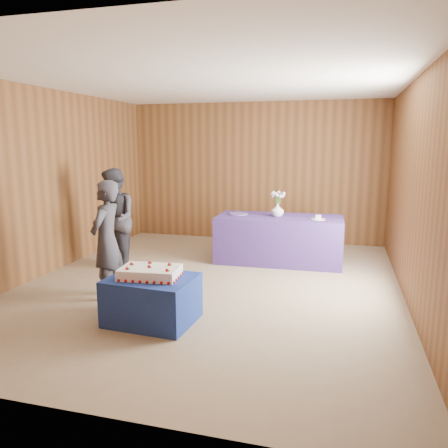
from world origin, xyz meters
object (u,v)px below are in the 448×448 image
at_px(cake_table, 152,300).
at_px(guest_right, 114,220).
at_px(vase, 278,210).
at_px(serving_table, 279,239).
at_px(sheet_cake, 150,272).
at_px(guest_left, 106,240).

distance_m(cake_table, guest_right, 2.26).
distance_m(cake_table, vase, 3.02).
xyz_separation_m(serving_table, sheet_cake, (-0.98, -2.81, 0.18)).
bearing_deg(sheet_cake, cake_table, 11.90).
height_order(serving_table, vase, vase).
height_order(cake_table, vase, vase).
relative_size(cake_table, guest_right, 0.58).
relative_size(sheet_cake, guest_left, 0.46).
height_order(guest_left, guest_right, guest_right).
bearing_deg(sheet_cake, vase, 65.91).
distance_m(serving_table, sheet_cake, 2.98).
relative_size(serving_table, vase, 9.62).
relative_size(guest_left, guest_right, 0.95).
relative_size(sheet_cake, guest_right, 0.44).
distance_m(serving_table, guest_left, 2.91).
xyz_separation_m(vase, guest_left, (-1.79, -2.24, -0.12)).
bearing_deg(guest_right, guest_left, -19.30).
relative_size(cake_table, guest_left, 0.61).
height_order(sheet_cake, guest_left, guest_left).
bearing_deg(guest_left, guest_right, -159.00).
height_order(vase, guest_right, guest_right).
xyz_separation_m(cake_table, serving_table, (0.97, 2.81, 0.12)).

